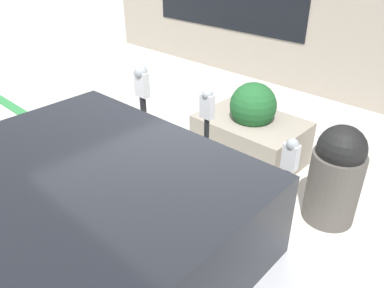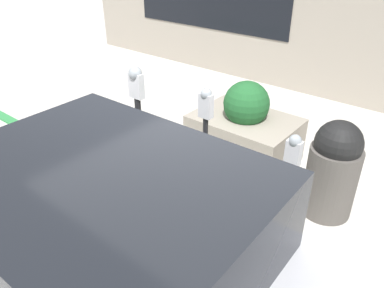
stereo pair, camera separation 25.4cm
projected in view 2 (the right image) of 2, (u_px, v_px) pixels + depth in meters
The scene contains 8 objects.
ground_plane at pixel (187, 212), 4.43m from camera, with size 40.00×40.00×0.00m, color beige.
curb_strip at pixel (183, 214), 4.36m from camera, with size 13.50×0.16×0.04m.
parking_meter_nearest at pixel (291, 170), 3.57m from camera, with size 0.14×0.12×1.28m.
parking_meter_second at pixel (205, 126), 4.15m from camera, with size 0.15×0.13×1.45m.
parking_meter_middle at pixel (138, 104), 4.70m from camera, with size 0.20×0.17×1.49m.
planter_box at pixel (244, 131), 5.29m from camera, with size 1.42×1.00×1.17m.
parked_car_front at pixel (102, 246), 2.89m from camera, with size 4.35×2.01×1.52m.
trash_bin at pixel (333, 169), 4.17m from camera, with size 0.57×0.57×1.17m.
Camera 2 is at (-2.22, 2.65, 2.88)m, focal length 35.00 mm.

